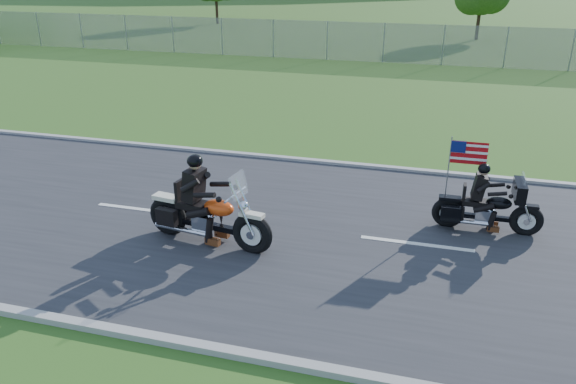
# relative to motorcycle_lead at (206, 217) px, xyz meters

# --- Properties ---
(ground) EXTENTS (420.00, 420.00, 0.00)m
(ground) POSITION_rel_motorcycle_lead_xyz_m (0.01, 0.99, -0.58)
(ground) COLOR #354C17
(ground) RESTS_ON ground
(road) EXTENTS (120.00, 8.00, 0.04)m
(road) POSITION_rel_motorcycle_lead_xyz_m (0.01, 0.99, -0.56)
(road) COLOR #28282B
(road) RESTS_ON ground
(curb_north) EXTENTS (120.00, 0.18, 0.12)m
(curb_north) POSITION_rel_motorcycle_lead_xyz_m (0.01, 5.04, -0.53)
(curb_north) COLOR #9E9B93
(curb_north) RESTS_ON ground
(curb_south) EXTENTS (120.00, 0.18, 0.12)m
(curb_south) POSITION_rel_motorcycle_lead_xyz_m (0.01, -3.06, -0.53)
(curb_south) COLOR #9E9B93
(curb_south) RESTS_ON ground
(fence) EXTENTS (60.00, 0.03, 2.00)m
(fence) POSITION_rel_motorcycle_lead_xyz_m (-4.99, 20.99, 0.42)
(fence) COLOR gray
(fence) RESTS_ON ground
(motorcycle_lead) EXTENTS (2.75, 0.93, 1.85)m
(motorcycle_lead) POSITION_rel_motorcycle_lead_xyz_m (0.00, 0.00, 0.00)
(motorcycle_lead) COLOR black
(motorcycle_lead) RESTS_ON ground
(motorcycle_follow) EXTENTS (2.20, 0.72, 1.84)m
(motorcycle_follow) POSITION_rel_motorcycle_lead_xyz_m (5.32, 1.99, -0.07)
(motorcycle_follow) COLOR black
(motorcycle_follow) RESTS_ON ground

